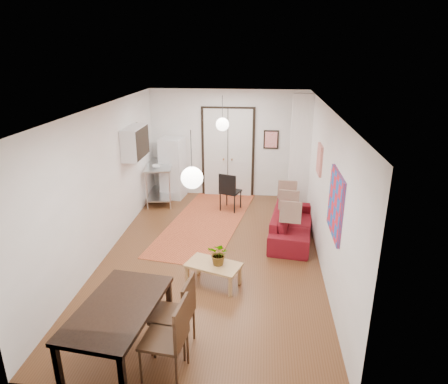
# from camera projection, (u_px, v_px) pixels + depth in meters

# --- Properties ---
(floor) EXTENTS (7.00, 7.00, 0.00)m
(floor) POSITION_uv_depth(u_px,v_px,m) (212.00, 254.00, 8.01)
(floor) COLOR brown
(floor) RESTS_ON ground
(ceiling) EXTENTS (4.20, 7.00, 0.02)m
(ceiling) POSITION_uv_depth(u_px,v_px,m) (211.00, 108.00, 7.02)
(ceiling) COLOR white
(ceiling) RESTS_ON wall_back
(wall_back) EXTENTS (4.20, 0.02, 2.90)m
(wall_back) POSITION_uv_depth(u_px,v_px,m) (228.00, 144.00, 10.79)
(wall_back) COLOR white
(wall_back) RESTS_ON floor
(wall_front) EXTENTS (4.20, 0.02, 2.90)m
(wall_front) POSITION_uv_depth(u_px,v_px,m) (170.00, 292.00, 4.24)
(wall_front) COLOR white
(wall_front) RESTS_ON floor
(wall_left) EXTENTS (0.02, 7.00, 2.90)m
(wall_left) POSITION_uv_depth(u_px,v_px,m) (104.00, 182.00, 7.71)
(wall_left) COLOR white
(wall_left) RESTS_ON floor
(wall_right) EXTENTS (0.02, 7.00, 2.90)m
(wall_right) POSITION_uv_depth(u_px,v_px,m) (325.00, 189.00, 7.32)
(wall_right) COLOR white
(wall_right) RESTS_ON floor
(double_doors) EXTENTS (1.44, 0.06, 2.50)m
(double_doors) POSITION_uv_depth(u_px,v_px,m) (228.00, 153.00, 10.83)
(double_doors) COLOR silver
(double_doors) RESTS_ON wall_back
(stub_partition) EXTENTS (0.50, 0.10, 2.90)m
(stub_partition) POSITION_uv_depth(u_px,v_px,m) (300.00, 154.00, 9.73)
(stub_partition) COLOR white
(stub_partition) RESTS_ON floor
(wall_cabinet) EXTENTS (0.35, 1.00, 0.70)m
(wall_cabinet) POSITION_uv_depth(u_px,v_px,m) (135.00, 142.00, 8.95)
(wall_cabinet) COLOR white
(wall_cabinet) RESTS_ON wall_left
(painting_popart) EXTENTS (0.05, 1.00, 1.00)m
(painting_popart) POSITION_uv_depth(u_px,v_px,m) (336.00, 204.00, 6.09)
(painting_popart) COLOR red
(painting_popart) RESTS_ON wall_right
(painting_abstract) EXTENTS (0.05, 0.50, 0.60)m
(painting_abstract) POSITION_uv_depth(u_px,v_px,m) (320.00, 160.00, 7.95)
(painting_abstract) COLOR beige
(painting_abstract) RESTS_ON wall_right
(poster_back) EXTENTS (0.40, 0.03, 0.50)m
(poster_back) POSITION_uv_depth(u_px,v_px,m) (271.00, 140.00, 10.61)
(poster_back) COLOR red
(poster_back) RESTS_ON wall_back
(print_left) EXTENTS (0.03, 0.44, 0.54)m
(print_left) POSITION_uv_depth(u_px,v_px,m) (135.00, 136.00, 9.41)
(print_left) COLOR #9D6B41
(print_left) RESTS_ON wall_left
(pendant_back) EXTENTS (0.30, 0.30, 0.80)m
(pendant_back) POSITION_uv_depth(u_px,v_px,m) (222.00, 124.00, 9.12)
(pendant_back) COLOR white
(pendant_back) RESTS_ON ceiling
(pendant_front) EXTENTS (0.30, 0.30, 0.80)m
(pendant_front) POSITION_uv_depth(u_px,v_px,m) (192.00, 178.00, 5.37)
(pendant_front) COLOR white
(pendant_front) RESTS_ON ceiling
(kilim_rug) EXTENTS (2.20, 4.34, 0.01)m
(kilim_rug) POSITION_uv_depth(u_px,v_px,m) (207.00, 221.00, 9.52)
(kilim_rug) COLOR #C45E31
(kilim_rug) RESTS_ON floor
(sofa) EXTENTS (2.19, 1.10, 0.61)m
(sofa) POSITION_uv_depth(u_px,v_px,m) (292.00, 224.00, 8.64)
(sofa) COLOR maroon
(sofa) RESTS_ON floor
(coffee_table) EXTENTS (1.04, 0.79, 0.41)m
(coffee_table) POSITION_uv_depth(u_px,v_px,m) (214.00, 267.00, 6.86)
(coffee_table) COLOR tan
(coffee_table) RESTS_ON floor
(potted_plant) EXTENTS (0.44, 0.41, 0.40)m
(potted_plant) POSITION_uv_depth(u_px,v_px,m) (219.00, 254.00, 6.76)
(potted_plant) COLOR #2E5D2A
(potted_plant) RESTS_ON coffee_table
(kitchen_counter) EXTENTS (0.84, 1.40, 1.01)m
(kitchen_counter) POSITION_uv_depth(u_px,v_px,m) (160.00, 177.00, 10.61)
(kitchen_counter) COLOR silver
(kitchen_counter) RESTS_ON floor
(bowl) EXTENTS (0.31, 0.31, 0.06)m
(bowl) POSITION_uv_depth(u_px,v_px,m) (157.00, 166.00, 10.20)
(bowl) COLOR silver
(bowl) RESTS_ON kitchen_counter
(soap_bottle) EXTENTS (0.13, 0.13, 0.21)m
(soap_bottle) POSITION_uv_depth(u_px,v_px,m) (162.00, 158.00, 10.69)
(soap_bottle) COLOR teal
(soap_bottle) RESTS_ON kitchen_counter
(fridge) EXTENTS (0.66, 0.66, 1.65)m
(fridge) POSITION_uv_depth(u_px,v_px,m) (173.00, 168.00, 10.81)
(fridge) COLOR silver
(fridge) RESTS_ON floor
(dining_table) EXTENTS (1.09, 1.68, 0.88)m
(dining_table) POSITION_uv_depth(u_px,v_px,m) (118.00, 312.00, 4.99)
(dining_table) COLOR black
(dining_table) RESTS_ON floor
(dining_chair_near) EXTENTS (0.58, 0.77, 1.08)m
(dining_chair_near) POSITION_uv_depth(u_px,v_px,m) (174.00, 303.00, 5.42)
(dining_chair_near) COLOR #371F11
(dining_chair_near) RESTS_ON floor
(dining_chair_far) EXTENTS (0.58, 0.77, 1.08)m
(dining_chair_far) POSITION_uv_depth(u_px,v_px,m) (165.00, 326.00, 4.97)
(dining_chair_far) COLOR #371F11
(dining_chair_far) RESTS_ON floor
(black_side_chair) EXTENTS (0.58, 0.59, 0.99)m
(black_side_chair) POSITION_uv_depth(u_px,v_px,m) (231.00, 187.00, 10.11)
(black_side_chair) COLOR black
(black_side_chair) RESTS_ON floor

